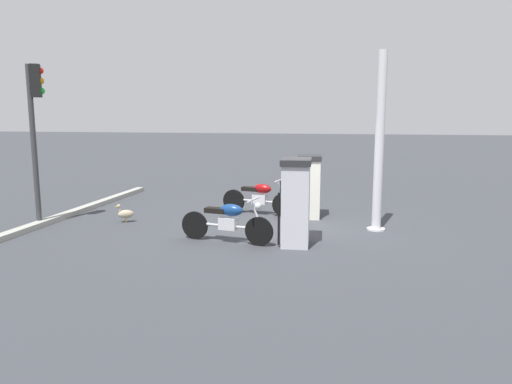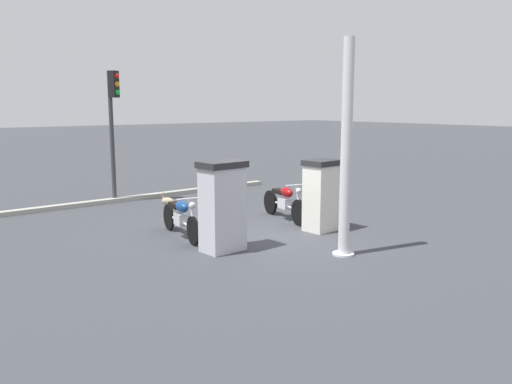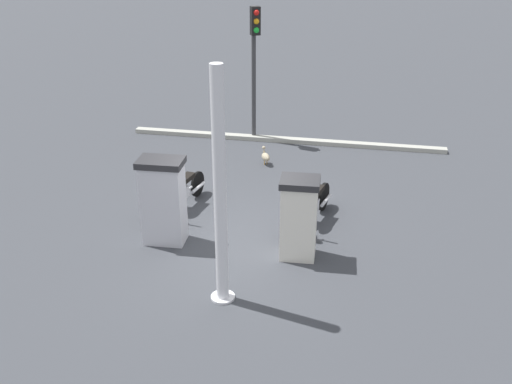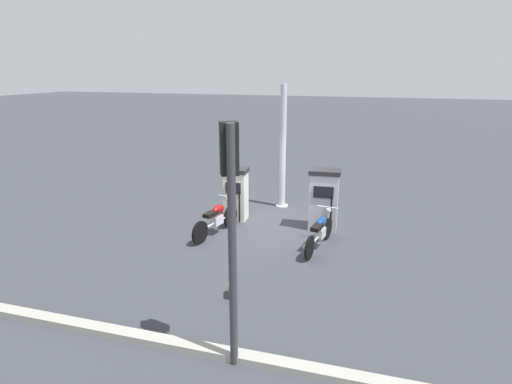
{
  "view_description": "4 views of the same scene",
  "coord_description": "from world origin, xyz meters",
  "px_view_note": "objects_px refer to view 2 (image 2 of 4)",
  "views": [
    {
      "loc": [
        -1.59,
        10.23,
        2.49
      ],
      "look_at": [
        0.67,
        -0.15,
        0.79
      ],
      "focal_mm": 32.93,
      "sensor_mm": 36.0,
      "label": 1
    },
    {
      "loc": [
        -8.27,
        6.6,
        2.72
      ],
      "look_at": [
        0.23,
        -0.02,
        0.9
      ],
      "focal_mm": 36.18,
      "sensor_mm": 36.0,
      "label": 2
    },
    {
      "loc": [
        -9.7,
        -2.56,
        5.68
      ],
      "look_at": [
        0.47,
        -0.3,
        0.79
      ],
      "focal_mm": 40.92,
      "sensor_mm": 36.0,
      "label": 3
    },
    {
      "loc": [
        10.66,
        2.87,
        4.31
      ],
      "look_at": [
        0.56,
        -0.35,
        1.2
      ],
      "focal_mm": 29.51,
      "sensor_mm": 36.0,
      "label": 4
    }
  ],
  "objects_px": {
    "motorcycle_near_pump": "(285,201)",
    "wandering_duck": "(167,201)",
    "roadside_traffic_light": "(113,113)",
    "canopy_support_pole": "(346,154)",
    "motorcycle_far_pump": "(181,216)",
    "fuel_pump_far": "(222,206)",
    "fuel_pump_near": "(321,195)"
  },
  "relations": [
    {
      "from": "motorcycle_near_pump",
      "to": "canopy_support_pole",
      "type": "height_order",
      "value": "canopy_support_pole"
    },
    {
      "from": "motorcycle_far_pump",
      "to": "roadside_traffic_light",
      "type": "bearing_deg",
      "value": -6.84
    },
    {
      "from": "motorcycle_near_pump",
      "to": "roadside_traffic_light",
      "type": "height_order",
      "value": "roadside_traffic_light"
    },
    {
      "from": "fuel_pump_far",
      "to": "roadside_traffic_light",
      "type": "bearing_deg",
      "value": -4.08
    },
    {
      "from": "motorcycle_near_pump",
      "to": "canopy_support_pole",
      "type": "bearing_deg",
      "value": 159.42
    },
    {
      "from": "fuel_pump_far",
      "to": "motorcycle_near_pump",
      "type": "xyz_separation_m",
      "value": [
        1.29,
        -2.67,
        -0.41
      ]
    },
    {
      "from": "motorcycle_far_pump",
      "to": "roadside_traffic_light",
      "type": "height_order",
      "value": "roadside_traffic_light"
    },
    {
      "from": "roadside_traffic_light",
      "to": "fuel_pump_near",
      "type": "bearing_deg",
      "value": -160.1
    },
    {
      "from": "wandering_duck",
      "to": "motorcycle_near_pump",
      "type": "bearing_deg",
      "value": -151.84
    },
    {
      "from": "fuel_pump_near",
      "to": "motorcycle_near_pump",
      "type": "distance_m",
      "value": 1.33
    },
    {
      "from": "motorcycle_far_pump",
      "to": "roadside_traffic_light",
      "type": "xyz_separation_m",
      "value": [
        4.62,
        -0.55,
        2.03
      ]
    },
    {
      "from": "fuel_pump_near",
      "to": "motorcycle_near_pump",
      "type": "xyz_separation_m",
      "value": [
        1.29,
        -0.09,
        -0.34
      ]
    },
    {
      "from": "fuel_pump_far",
      "to": "wandering_duck",
      "type": "xyz_separation_m",
      "value": [
        4.22,
        -1.1,
        -0.65
      ]
    },
    {
      "from": "wandering_duck",
      "to": "roadside_traffic_light",
      "type": "distance_m",
      "value": 2.95
    },
    {
      "from": "fuel_pump_near",
      "to": "motorcycle_far_pump",
      "type": "xyz_separation_m",
      "value": [
        1.34,
        2.71,
        -0.33
      ]
    },
    {
      "from": "fuel_pump_near",
      "to": "motorcycle_near_pump",
      "type": "bearing_deg",
      "value": -3.91
    },
    {
      "from": "fuel_pump_far",
      "to": "fuel_pump_near",
      "type": "bearing_deg",
      "value": -89.99
    },
    {
      "from": "fuel_pump_near",
      "to": "roadside_traffic_light",
      "type": "height_order",
      "value": "roadside_traffic_light"
    },
    {
      "from": "roadside_traffic_light",
      "to": "canopy_support_pole",
      "type": "xyz_separation_m",
      "value": [
        -7.56,
        -1.16,
        -0.63
      ]
    },
    {
      "from": "fuel_pump_near",
      "to": "canopy_support_pole",
      "type": "distance_m",
      "value": 2.17
    },
    {
      "from": "fuel_pump_near",
      "to": "canopy_support_pole",
      "type": "height_order",
      "value": "canopy_support_pole"
    },
    {
      "from": "motorcycle_near_pump",
      "to": "wandering_duck",
      "type": "relative_size",
      "value": 4.43
    },
    {
      "from": "fuel_pump_near",
      "to": "roadside_traffic_light",
      "type": "bearing_deg",
      "value": 19.9
    },
    {
      "from": "roadside_traffic_light",
      "to": "fuel_pump_far",
      "type": "bearing_deg",
      "value": 175.92
    },
    {
      "from": "wandering_duck",
      "to": "roadside_traffic_light",
      "type": "xyz_separation_m",
      "value": [
        1.74,
        0.68,
        2.28
      ]
    },
    {
      "from": "motorcycle_near_pump",
      "to": "roadside_traffic_light",
      "type": "xyz_separation_m",
      "value": [
        4.67,
        2.25,
        2.04
      ]
    },
    {
      "from": "motorcycle_far_pump",
      "to": "roadside_traffic_light",
      "type": "distance_m",
      "value": 5.08
    },
    {
      "from": "roadside_traffic_light",
      "to": "wandering_duck",
      "type": "bearing_deg",
      "value": -158.78
    },
    {
      "from": "fuel_pump_near",
      "to": "roadside_traffic_light",
      "type": "distance_m",
      "value": 6.56
    },
    {
      "from": "fuel_pump_near",
      "to": "fuel_pump_far",
      "type": "relative_size",
      "value": 0.92
    },
    {
      "from": "wandering_duck",
      "to": "canopy_support_pole",
      "type": "relative_size",
      "value": 0.12
    },
    {
      "from": "fuel_pump_near",
      "to": "motorcycle_near_pump",
      "type": "relative_size",
      "value": 0.79
    }
  ]
}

